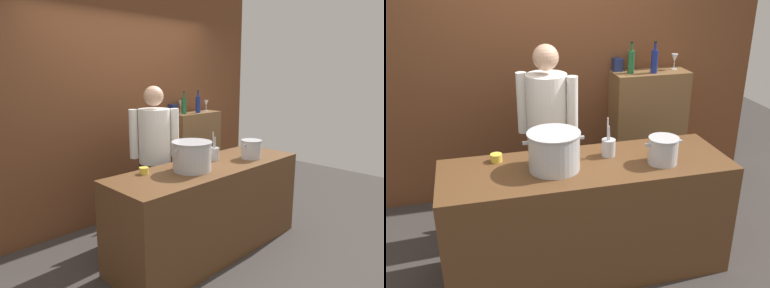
{
  "view_description": "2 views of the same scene",
  "coord_description": "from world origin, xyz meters",
  "views": [
    {
      "loc": [
        -2.42,
        -2.23,
        1.8
      ],
      "look_at": [
        0.14,
        0.39,
        1.04
      ],
      "focal_mm": 32.39,
      "sensor_mm": 36.0,
      "label": 1
    },
    {
      "loc": [
        -0.79,
        -2.76,
        2.27
      ],
      "look_at": [
        0.02,
        0.34,
        0.92
      ],
      "focal_mm": 41.13,
      "sensor_mm": 36.0,
      "label": 2
    }
  ],
  "objects": [
    {
      "name": "wine_glass_wide",
      "position": [
        0.81,
        1.29,
        1.36
      ],
      "size": [
        0.07,
        0.07,
        0.17
      ],
      "color": "silver",
      "rests_on": "bar_cabinet"
    },
    {
      "name": "chef",
      "position": [
        -0.16,
        0.65,
        0.96
      ],
      "size": [
        0.47,
        0.41,
        1.66
      ],
      "rotation": [
        0.0,
        0.0,
        2.59
      ],
      "color": "black",
      "rests_on": "ground_plane"
    },
    {
      "name": "bar_cabinet",
      "position": [
        0.99,
        1.19,
        0.62
      ],
      "size": [
        0.76,
        0.32,
        1.25
      ],
      "primitive_type": "cube",
      "color": "brown",
      "rests_on": "ground_plane"
    },
    {
      "name": "prep_counter",
      "position": [
        0.0,
        0.0,
        0.45
      ],
      "size": [
        2.12,
        0.7,
        0.9
      ],
      "primitive_type": "cube",
      "color": "brown",
      "rests_on": "ground_plane"
    },
    {
      "name": "wine_bottle_green",
      "position": [
        0.77,
        1.18,
        1.36
      ],
      "size": [
        0.07,
        0.07,
        0.3
      ],
      "color": "#1E592D",
      "rests_on": "bar_cabinet"
    },
    {
      "name": "stockpot_small",
      "position": [
        0.54,
        -0.11,
        1.0
      ],
      "size": [
        0.28,
        0.22,
        0.2
      ],
      "color": "#B7BABF",
      "rests_on": "prep_counter"
    },
    {
      "name": "stockpot_large",
      "position": [
        -0.24,
        -0.01,
        1.04
      ],
      "size": [
        0.43,
        0.38,
        0.27
      ],
      "color": "#B7BABF",
      "rests_on": "prep_counter"
    },
    {
      "name": "butter_jar",
      "position": [
        -0.63,
        0.22,
        0.93
      ],
      "size": [
        0.09,
        0.09,
        0.06
      ],
      "primitive_type": "cylinder",
      "color": "yellow",
      "rests_on": "prep_counter"
    },
    {
      "name": "spice_tin_navy",
      "position": [
        0.67,
        1.3,
        1.31
      ],
      "size": [
        0.09,
        0.09,
        0.13
      ],
      "primitive_type": "cube",
      "color": "navy",
      "rests_on": "bar_cabinet"
    },
    {
      "name": "utensil_crock",
      "position": [
        0.2,
        0.11,
        0.97
      ],
      "size": [
        0.1,
        0.1,
        0.3
      ],
      "color": "#B7BABF",
      "rests_on": "prep_counter"
    },
    {
      "name": "ground_plane",
      "position": [
        0.0,
        0.0,
        0.0
      ],
      "size": [
        8.0,
        8.0,
        0.0
      ],
      "primitive_type": "plane",
      "color": "#383330"
    },
    {
      "name": "wine_glass_tall",
      "position": [
        1.25,
        1.22,
        1.35
      ],
      "size": [
        0.07,
        0.07,
        0.16
      ],
      "color": "silver",
      "rests_on": "bar_cabinet"
    },
    {
      "name": "brick_back_panel",
      "position": [
        0.0,
        1.4,
        1.5
      ],
      "size": [
        4.4,
        0.1,
        3.0
      ],
      "primitive_type": "cube",
      "color": "brown",
      "rests_on": "ground_plane"
    },
    {
      "name": "wine_bottle_cobalt",
      "position": [
        0.99,
        1.13,
        1.36
      ],
      "size": [
        0.07,
        0.07,
        0.31
      ],
      "color": "navy",
      "rests_on": "bar_cabinet"
    }
  ]
}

